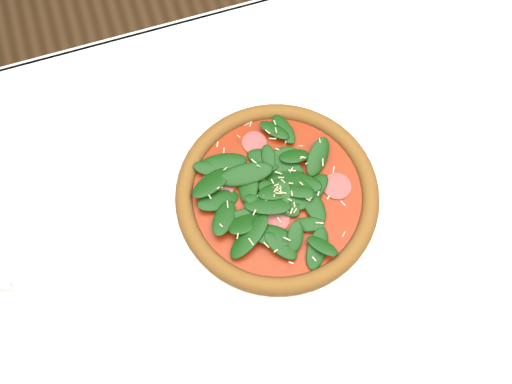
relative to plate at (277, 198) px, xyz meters
name	(u,v)px	position (x,y,z in m)	size (l,w,h in m)	color
ground	(294,323)	(0.05, -0.07, -0.76)	(6.00, 6.00, 0.00)	brown
dining_table	(321,257)	(0.05, -0.07, -0.11)	(1.21, 0.81, 0.75)	white
plate	(277,198)	(0.00, 0.00, 0.00)	(0.31, 0.31, 0.01)	white
pizza	(277,193)	(0.00, 0.00, 0.02)	(0.34, 0.34, 0.04)	brown
wine_glass	(12,258)	(-0.31, -0.02, 0.12)	(0.08, 0.08, 0.18)	silver
saucer_far	(462,60)	(0.34, 0.12, 0.00)	(0.12, 0.12, 0.01)	white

